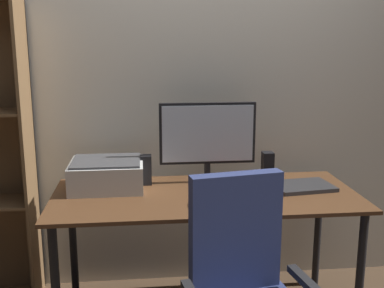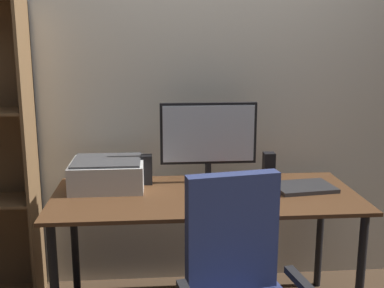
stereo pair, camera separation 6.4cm
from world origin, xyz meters
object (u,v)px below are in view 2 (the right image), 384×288
(speaker_left, at_px, (147,169))
(coffee_mug, at_px, (227,185))
(desk, at_px, (205,208))
(laptop, at_px, (304,187))
(keyboard, at_px, (219,205))
(printer, at_px, (108,174))
(mouse, at_px, (263,204))
(speaker_right, at_px, (269,167))
(monitor, at_px, (208,137))

(speaker_left, bearing_deg, coffee_mug, -26.99)
(desk, bearing_deg, laptop, 3.90)
(speaker_left, bearing_deg, keyboard, -48.94)
(speaker_left, xyz_separation_m, printer, (-0.22, -0.05, -0.00))
(laptop, distance_m, printer, 1.10)
(mouse, height_order, coffee_mug, coffee_mug)
(laptop, relative_size, speaker_right, 1.88)
(keyboard, height_order, speaker_right, speaker_right)
(desk, height_order, laptop, laptop)
(coffee_mug, relative_size, speaker_left, 0.60)
(monitor, height_order, keyboard, monitor)
(mouse, xyz_separation_m, coffee_mug, (-0.15, 0.21, 0.04))
(mouse, relative_size, speaker_right, 0.56)
(keyboard, bearing_deg, printer, 147.45)
(keyboard, height_order, printer, printer)
(coffee_mug, bearing_deg, speaker_left, 153.01)
(monitor, xyz_separation_m, mouse, (0.23, -0.44, -0.25))
(speaker_left, bearing_deg, mouse, -36.79)
(desk, xyz_separation_m, mouse, (0.26, -0.23, 0.10))
(speaker_right, bearing_deg, coffee_mug, -141.52)
(monitor, relative_size, coffee_mug, 5.41)
(printer, bearing_deg, laptop, -6.33)
(mouse, relative_size, coffee_mug, 0.94)
(printer, bearing_deg, coffee_mug, -14.72)
(keyboard, relative_size, speaker_left, 1.71)
(desk, relative_size, printer, 4.11)
(desk, xyz_separation_m, printer, (-0.53, 0.16, 0.16))
(speaker_right, bearing_deg, printer, -176.92)
(laptop, xyz_separation_m, speaker_right, (-0.16, 0.17, 0.07))
(monitor, distance_m, mouse, 0.56)
(monitor, height_order, speaker_left, monitor)
(coffee_mug, relative_size, laptop, 0.32)
(monitor, bearing_deg, desk, -100.29)
(mouse, xyz_separation_m, speaker_left, (-0.58, 0.43, 0.07))
(desk, bearing_deg, monitor, 79.71)
(desk, relative_size, coffee_mug, 16.09)
(laptop, bearing_deg, desk, 176.68)
(keyboard, bearing_deg, mouse, -5.18)
(speaker_right, bearing_deg, desk, -152.18)
(keyboard, xyz_separation_m, laptop, (0.51, 0.25, 0.00))
(desk, relative_size, keyboard, 5.67)
(printer, bearing_deg, speaker_left, 12.97)
(coffee_mug, bearing_deg, speaker_right, 38.48)
(speaker_left, bearing_deg, desk, -33.36)
(printer, bearing_deg, speaker_right, 3.08)
(mouse, distance_m, speaker_right, 0.46)
(mouse, bearing_deg, speaker_right, 77.84)
(laptop, height_order, speaker_left, speaker_left)
(monitor, height_order, mouse, monitor)
(monitor, bearing_deg, keyboard, -89.12)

